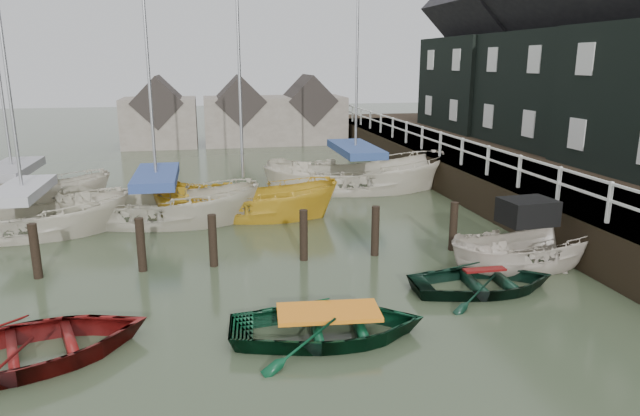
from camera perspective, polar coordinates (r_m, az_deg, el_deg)
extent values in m
plane|color=#313C26|center=(12.62, -4.72, -10.06)|extent=(120.00, 120.00, 0.00)
cube|color=black|center=(24.27, 15.13, 4.90)|extent=(3.00, 32.00, 0.20)
cube|color=silver|center=(23.49, 11.99, 7.37)|extent=(0.06, 32.00, 0.06)
cube|color=silver|center=(23.55, 11.94, 6.41)|extent=(0.06, 32.00, 0.06)
cube|color=black|center=(27.39, 25.31, 2.07)|extent=(14.00, 38.00, 1.50)
cube|color=black|center=(28.53, 23.79, 10.81)|extent=(6.00, 7.00, 5.00)
cube|color=black|center=(34.51, 17.08, 11.81)|extent=(6.40, 7.00, 5.00)
cube|color=black|center=(34.62, 17.62, 18.84)|extent=(6.52, 7.14, 6.52)
cylinder|color=black|center=(15.75, -26.51, -4.58)|extent=(0.22, 0.22, 1.80)
cylinder|color=black|center=(15.27, -17.41, -4.25)|extent=(0.22, 0.22, 1.80)
cylinder|color=black|center=(15.17, -10.63, -3.94)|extent=(0.22, 0.22, 1.80)
cylinder|color=black|center=(15.37, -1.64, -3.45)|extent=(0.22, 0.22, 1.80)
cylinder|color=black|center=(15.81, 5.53, -2.99)|extent=(0.22, 0.22, 1.80)
cylinder|color=black|center=(16.61, 13.15, -2.46)|extent=(0.22, 0.22, 1.80)
cube|color=#665B51|center=(37.70, -15.69, 8.26)|extent=(4.50, 4.00, 3.00)
cube|color=#282321|center=(37.59, -15.83, 10.23)|extent=(3.18, 4.08, 3.18)
cube|color=#665B51|center=(37.67, -8.01, 8.65)|extent=(4.50, 4.00, 3.00)
cube|color=#282321|center=(37.56, -8.08, 10.62)|extent=(3.18, 4.08, 3.18)
cube|color=#665B51|center=(38.20, -1.18, 8.87)|extent=(4.50, 4.00, 3.00)
cube|color=#282321|center=(38.10, -1.19, 10.81)|extent=(3.18, 4.08, 3.18)
imported|color=#580D0C|center=(11.76, -26.94, -13.63)|extent=(4.93, 4.17, 0.87)
imported|color=#08311B|center=(11.39, 0.85, -12.84)|extent=(4.04, 3.05, 0.79)
imported|color=black|center=(14.08, 16.00, -7.91)|extent=(3.56, 2.61, 0.72)
imported|color=#BCB1A1|center=(15.89, 19.95, -5.64)|extent=(4.56, 2.02, 1.72)
cube|color=black|center=(15.64, 20.04, -0.34)|extent=(1.38, 1.10, 0.65)
imported|color=beige|center=(19.86, -27.14, -2.43)|extent=(6.31, 2.77, 2.38)
cylinder|color=#B2B2B7|center=(19.16, -29.07, 13.58)|extent=(0.10, 0.10, 8.42)
cube|color=#9C9BA0|center=(19.53, -27.62, 1.58)|extent=(3.47, 1.48, 0.30)
imported|color=beige|center=(19.83, -15.75, -1.37)|extent=(7.11, 3.84, 2.60)
cylinder|color=#B2B2B7|center=(19.15, -17.05, 16.55)|extent=(0.10, 0.10, 9.38)
cube|color=navy|center=(19.48, -16.06, 3.02)|extent=(3.90, 2.07, 0.30)
imported|color=gold|center=(20.04, -7.58, -0.77)|extent=(6.92, 4.16, 2.51)
cylinder|color=#B2B2B7|center=(19.35, -8.09, 14.06)|extent=(0.10, 0.10, 7.51)
imported|color=beige|center=(23.90, 3.51, 1.81)|extent=(7.90, 3.90, 2.92)
cylinder|color=#B2B2B7|center=(23.33, 3.74, 15.91)|extent=(0.10, 0.10, 8.43)
cube|color=navy|center=(23.59, 3.58, 5.91)|extent=(4.34, 2.10, 0.30)
imported|color=#BAB29F|center=(23.23, -27.98, -0.26)|extent=(6.82, 2.95, 2.57)
cube|color=gray|center=(22.93, -28.43, 3.45)|extent=(3.75, 1.58, 0.30)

